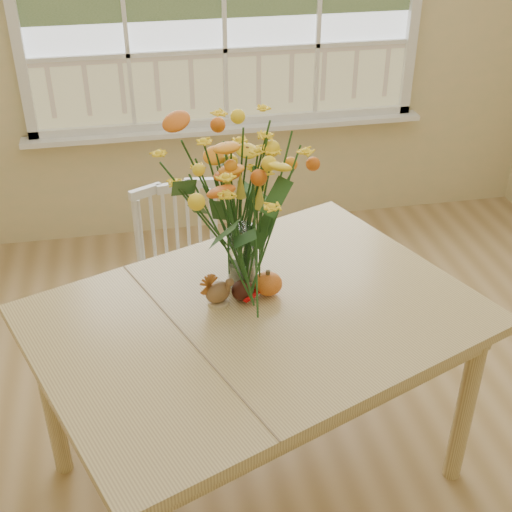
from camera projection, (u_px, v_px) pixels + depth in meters
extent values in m
cube|color=#A4824F|center=(319.00, 497.00, 2.68)|extent=(4.00, 4.50, 0.01)
cube|color=beige|center=(223.00, 13.00, 3.84)|extent=(4.00, 0.02, 2.70)
cube|color=white|center=(228.00, 129.00, 4.13)|extent=(2.42, 0.12, 0.03)
cube|color=tan|center=(257.00, 318.00, 2.38)|extent=(1.77, 1.53, 0.04)
cube|color=tan|center=(257.00, 334.00, 2.41)|extent=(1.61, 1.38, 0.10)
cylinder|color=tan|center=(51.00, 399.00, 2.60)|extent=(0.07, 0.07, 0.75)
cylinder|color=tan|center=(466.00, 405.00, 2.57)|extent=(0.07, 0.07, 0.75)
cylinder|color=tan|center=(323.00, 293.00, 3.20)|extent=(0.07, 0.07, 0.75)
cube|color=white|center=(189.00, 291.00, 3.15)|extent=(0.46, 0.45, 0.05)
cube|color=white|center=(177.00, 232.00, 3.15)|extent=(0.40, 0.10, 0.46)
cylinder|color=white|center=(167.00, 354.00, 3.10)|extent=(0.03, 0.03, 0.39)
cylinder|color=white|center=(152.00, 318.00, 3.33)|extent=(0.03, 0.03, 0.39)
cylinder|color=white|center=(232.00, 339.00, 3.19)|extent=(0.03, 0.03, 0.39)
cylinder|color=white|center=(213.00, 305.00, 3.43)|extent=(0.03, 0.03, 0.39)
cylinder|color=white|center=(242.00, 256.00, 2.46)|extent=(0.10, 0.10, 0.23)
ellipsoid|color=#C45517|center=(268.00, 285.00, 2.44)|extent=(0.10, 0.10, 0.08)
cylinder|color=#CCB78C|center=(218.00, 302.00, 2.41)|extent=(0.08, 0.08, 0.01)
ellipsoid|color=brown|center=(218.00, 292.00, 2.39)|extent=(0.12, 0.10, 0.08)
ellipsoid|color=#38160F|center=(243.00, 291.00, 2.41)|extent=(0.08, 0.08, 0.07)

